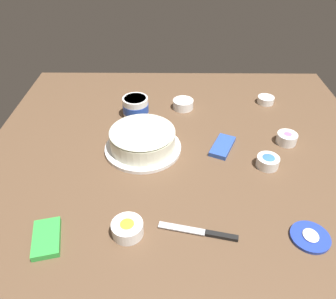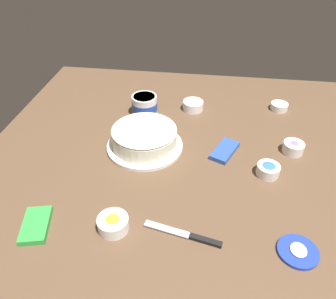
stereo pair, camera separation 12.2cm
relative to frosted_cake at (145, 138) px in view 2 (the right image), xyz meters
name	(u,v)px [view 2 (the right image)]	position (x,y,z in m)	size (l,w,h in m)	color
ground_plane	(181,162)	(-0.07, -0.15, -0.05)	(1.54, 1.54, 0.00)	brown
frosted_cake	(145,138)	(0.00, 0.00, 0.00)	(0.30, 0.30, 0.10)	white
frosting_tub	(145,105)	(0.25, 0.05, 0.00)	(0.11, 0.11, 0.09)	white
frosting_tub_lid	(298,251)	(-0.42, -0.51, -0.04)	(0.11, 0.11, 0.02)	#233DAD
spreading_knife	(189,236)	(-0.41, -0.21, -0.04)	(0.07, 0.23, 0.01)	silver
sprinkle_bowl_rainbow	(193,105)	(0.32, -0.16, -0.02)	(0.09, 0.09, 0.04)	white
sprinkle_bowl_yellow	(113,223)	(-0.40, 0.02, -0.02)	(0.09, 0.09, 0.04)	white
sprinkle_bowl_orange	(279,106)	(0.37, -0.56, -0.03)	(0.08, 0.08, 0.03)	white
sprinkle_bowl_blue	(268,169)	(-0.10, -0.46, -0.02)	(0.08, 0.08, 0.04)	white
sprinkle_bowl_pink	(293,147)	(0.05, -0.57, -0.02)	(0.08, 0.08, 0.04)	white
candy_box_lower	(225,151)	(0.01, -0.31, -0.04)	(0.14, 0.07, 0.02)	#2D51B2
candy_box_upper	(36,225)	(-0.43, 0.25, -0.04)	(0.13, 0.08, 0.02)	green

